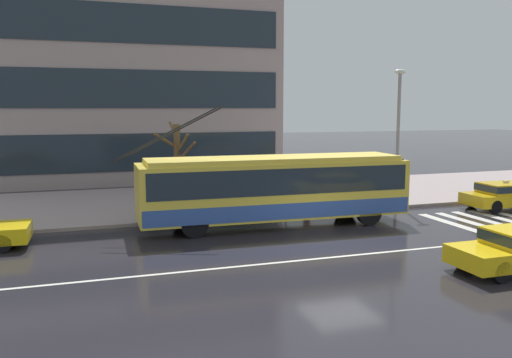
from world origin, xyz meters
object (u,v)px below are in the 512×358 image
Objects in this scene: taxi_ahead_of_bus at (507,194)px; street_lamp at (398,124)px; street_tree_bare at (177,163)px; trolleybus at (275,188)px; pedestrian_approaching_curb at (306,172)px; bus_shelter at (247,170)px; pedestrian_at_shelter at (215,173)px.

street_lamp is (-4.42, 2.64, 3.31)m from taxi_ahead_of_bus.
trolleybus is at bearing -46.63° from street_tree_bare.
bus_shelter is at bearing -167.37° from pedestrian_approaching_curb.
bus_shelter reaches higher than pedestrian_approaching_curb.
pedestrian_approaching_curb is at bearing 52.88° from trolleybus.
street_tree_bare is at bearing -173.64° from pedestrian_approaching_curb.
pedestrian_approaching_curb reaches higher than taxi_ahead_of_bus.
street_lamp is (7.41, 2.55, 2.44)m from trolleybus.
trolleybus is at bearing -161.01° from street_lamp.
street_lamp is at bearing -11.78° from pedestrian_at_shelter.
taxi_ahead_of_bus is at bearing -27.13° from pedestrian_approaching_curb.
street_lamp is (8.85, -1.85, 2.30)m from pedestrian_at_shelter.
street_lamp reaches higher than street_tree_bare.
street_lamp reaches higher than taxi_ahead_of_bus.
street_lamp is at bearing -5.39° from street_tree_bare.
taxi_ahead_of_bus is at bearing -13.52° from street_tree_bare.
taxi_ahead_of_bus is at bearing -17.06° from bus_shelter.
pedestrian_approaching_curb is at bearing 152.87° from taxi_ahead_of_bus.
taxi_ahead_of_bus is 0.66× the size of street_lamp.
bus_shelter is 3.41m from pedestrian_approaching_curb.
pedestrian_approaching_curb is 0.29× the size of street_lamp.
bus_shelter is at bearing -31.04° from pedestrian_at_shelter.
pedestrian_at_shelter is 4.70m from pedestrian_approaching_curb.
pedestrian_at_shelter is (-1.44, 4.39, 0.14)m from trolleybus.
street_lamp reaches higher than pedestrian_at_shelter.
street_lamp is 10.95m from street_tree_bare.
taxi_ahead_of_bus is 2.16× the size of pedestrian_at_shelter.
pedestrian_at_shelter reaches higher than pedestrian_approaching_curb.
pedestrian_at_shelter is at bearing 161.34° from taxi_ahead_of_bus.
trolleybus is 1.82× the size of street_lamp.
bus_shelter is 3.34m from street_tree_bare.
pedestrian_approaching_curb is at bearing 157.06° from street_lamp.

